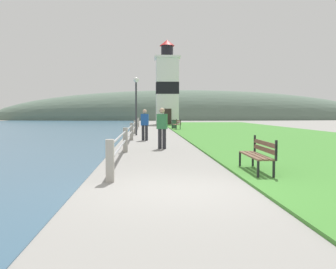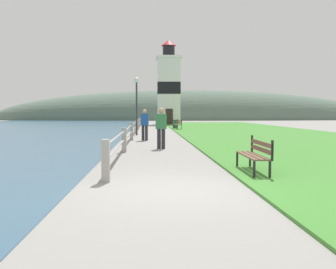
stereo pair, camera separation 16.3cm
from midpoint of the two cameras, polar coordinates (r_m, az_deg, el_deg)
The scene contains 11 objects.
ground_plane at distance 7.70m, azimuth 1.51°, elevation -8.53°, with size 160.00×160.00×0.00m, color gray.
grass_verge at distance 28.01m, azimuth 14.04°, elevation 0.15°, with size 12.00×57.71×0.06m.
seawall_railing at distance 24.40m, azimuth -5.05°, elevation 1.06°, with size 0.18×31.88×0.98m.
park_bench_near at distance 9.96m, azimuth 13.65°, elevation -2.74°, with size 0.52×1.94×0.94m.
park_bench_midway at distance 33.70m, azimuth 1.69°, elevation 1.66°, with size 0.68×1.92×0.94m.
lighthouse at distance 48.09m, azimuth 0.20°, elevation 7.22°, with size 3.22×3.22×10.73m.
person_strolling at distance 20.90m, azimuth -3.35°, elevation 1.66°, with size 0.44×0.27×1.74m.
person_by_railing at distance 16.13m, azimuth -0.77°, elevation 1.19°, with size 0.48×0.35×1.77m.
trash_bin at distance 35.75m, azimuth 1.26°, elevation 1.58°, with size 0.54×0.54×0.84m.
lamp_post at distance 25.75m, azimuth -4.63°, elevation 5.99°, with size 0.36×0.36×3.96m.
distant_hillside at distance 76.48m, azimuth 3.52°, elevation 2.26°, with size 80.00×16.00×12.00m.
Camera 2 is at (-0.50, -7.51, 1.60)m, focal length 40.00 mm.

